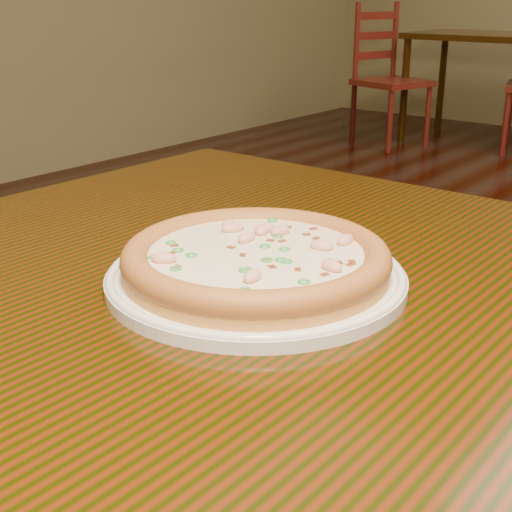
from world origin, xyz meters
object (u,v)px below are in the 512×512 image
Objects in this scene: hero_table at (381,390)px; bg_table_left at (488,48)px; chair_a at (386,80)px; plate at (256,276)px; pizza at (256,259)px.

bg_table_left is at bearing 110.67° from hero_table.
hero_table is at bearing -61.11° from chair_a.
bg_table_left is 0.72m from chair_a.
plate is at bearing -70.92° from bg_table_left.
pizza is (-0.00, 0.00, 0.02)m from plate.
pizza reaches higher than plate.
pizza is at bearing -157.48° from hero_table.
chair_a is (-0.51, -0.45, -0.22)m from bg_table_left.
plate is at bearing -62.77° from chair_a.
plate is 0.31× the size of chair_a.
plate is 0.02m from pizza.
pizza reaches higher than hero_table.
chair_a reaches higher than bg_table_left.
pizza is at bearing -62.77° from chair_a.
plate is 4.68m from bg_table_left.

